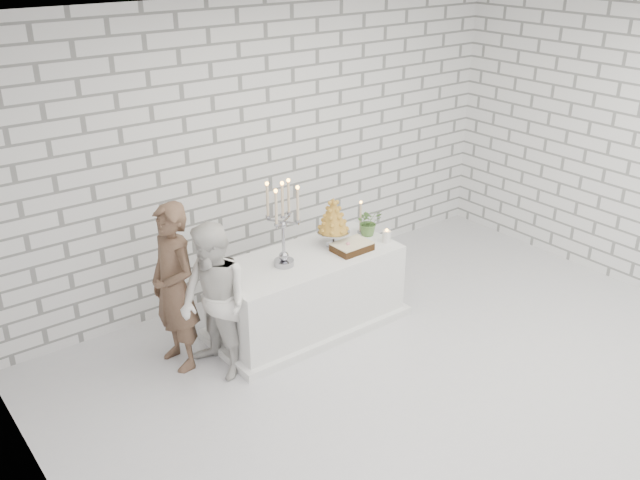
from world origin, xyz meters
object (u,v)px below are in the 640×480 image
(bride, at_px, (215,302))
(candelabra, at_px, (283,224))
(groom, at_px, (174,287))
(croquembouche, at_px, (333,222))
(cake_table, at_px, (307,292))

(bride, distance_m, candelabra, 0.93)
(groom, relative_size, bride, 1.10)
(candelabra, relative_size, croquembouche, 1.63)
(bride, height_order, croquembouche, bride)
(croquembouche, bearing_deg, bride, -172.18)
(cake_table, relative_size, groom, 1.18)
(cake_table, distance_m, croquembouche, 0.72)
(cake_table, bearing_deg, groom, 171.87)
(groom, bearing_deg, bride, 26.72)
(cake_table, bearing_deg, croquembouche, 7.66)
(candelabra, xyz_separation_m, croquembouche, (0.62, 0.06, -0.16))
(bride, xyz_separation_m, croquembouche, (1.42, 0.20, 0.30))
(cake_table, xyz_separation_m, candelabra, (-0.27, -0.02, 0.78))
(groom, height_order, bride, groom)
(candelabra, distance_m, croquembouche, 0.65)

